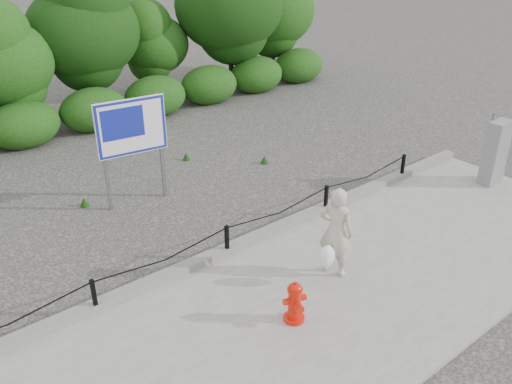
{
  "coord_description": "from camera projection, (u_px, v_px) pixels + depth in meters",
  "views": [
    {
      "loc": [
        -4.73,
        -6.66,
        5.55
      ],
      "look_at": [
        0.83,
        0.2,
        1.0
      ],
      "focal_mm": 38.0,
      "sensor_mm": 36.0,
      "label": 1
    }
  ],
  "objects": [
    {
      "name": "chain_barrier",
      "position": [
        227.0,
        237.0,
        9.58
      ],
      "size": [
        10.06,
        0.06,
        0.6
      ],
      "color": "black",
      "rests_on": "sidewalk"
    },
    {
      "name": "fire_hydrant",
      "position": [
        295.0,
        302.0,
        8.03
      ],
      "size": [
        0.4,
        0.41,
        0.69
      ],
      "rotation": [
        0.0,
        0.0,
        -0.29
      ],
      "color": "red",
      "rests_on": "sidewalk"
    },
    {
      "name": "ground",
      "position": [
        227.0,
        258.0,
        9.79
      ],
      "size": [
        90.0,
        90.0,
        0.0
      ],
      "primitive_type": "plane",
      "color": "#2D2B28",
      "rests_on": "ground"
    },
    {
      "name": "pedestrian",
      "position": [
        335.0,
        233.0,
        8.9
      ],
      "size": [
        0.78,
        0.69,
        1.61
      ],
      "rotation": [
        0.0,
        0.0,
        1.96
      ],
      "color": "#B6B09C",
      "rests_on": "sidewalk"
    },
    {
      "name": "advertising_sign",
      "position": [
        131.0,
        132.0,
        10.9
      ],
      "size": [
        1.44,
        0.3,
        2.32
      ],
      "rotation": [
        0.0,
        0.0,
        -0.14
      ],
      "color": "slate",
      "rests_on": "ground"
    },
    {
      "name": "sidewalk",
      "position": [
        304.0,
        313.0,
        8.39
      ],
      "size": [
        14.0,
        4.0,
        0.08
      ],
      "primitive_type": "cube",
      "color": "gray",
      "rests_on": "ground"
    },
    {
      "name": "utility_cabinet",
      "position": [
        495.0,
        153.0,
        12.04
      ],
      "size": [
        0.56,
        0.4,
        1.62
      ],
      "rotation": [
        0.0,
        0.0,
        0.02
      ],
      "color": "gray",
      "rests_on": "sidewalk"
    },
    {
      "name": "curb",
      "position": [
        226.0,
        250.0,
        9.75
      ],
      "size": [
        14.0,
        0.22,
        0.14
      ],
      "primitive_type": "cube",
      "color": "slate",
      "rests_on": "sidewalk"
    },
    {
      "name": "treeline",
      "position": [
        72.0,
        29.0,
        15.37
      ],
      "size": [
        20.4,
        3.94,
        5.2
      ],
      "color": "black",
      "rests_on": "ground"
    }
  ]
}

